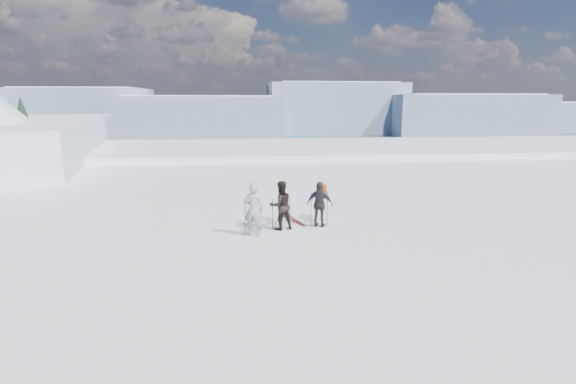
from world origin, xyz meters
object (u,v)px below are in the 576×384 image
object	(u,v)px
skier_grey	(254,209)
skis_loose	(295,221)
skier_dark	(281,205)
skier_pack	(320,204)

from	to	relation	value
skier_grey	skis_loose	distance (m)	2.58
skier_dark	skier_pack	xyz separation A→B (m)	(1.48, 0.20, -0.05)
skis_loose	skier_pack	bearing A→B (deg)	-46.17
skier_pack	skis_loose	xyz separation A→B (m)	(-0.82, 0.85, -0.84)
skier_dark	skis_loose	world-z (taller)	skier_dark
skier_dark	skis_loose	size ratio (longest dim) A/B	1.08
skier_pack	skis_loose	bearing A→B (deg)	-21.18
skier_grey	skier_pack	world-z (taller)	skier_grey
skier_dark	skis_loose	distance (m)	1.52
skier_grey	skier_dark	bearing A→B (deg)	-129.69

